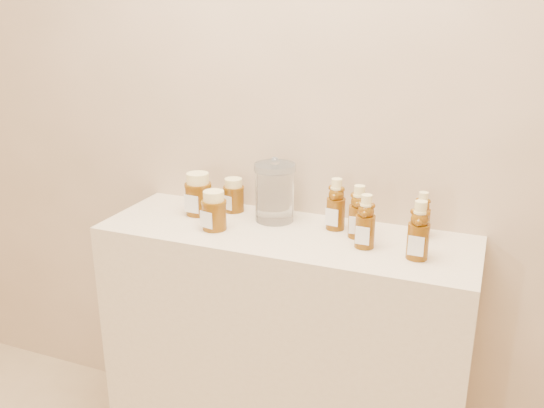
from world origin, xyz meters
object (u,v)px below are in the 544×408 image
at_px(bear_bottle_back_left, 336,201).
at_px(honey_jar_left, 198,194).
at_px(glass_canister, 275,190).
at_px(display_table, 284,354).
at_px(bear_bottle_front_left, 366,218).

relative_size(bear_bottle_back_left, honey_jar_left, 1.30).
relative_size(bear_bottle_back_left, glass_canister, 0.90).
xyz_separation_m(display_table, glass_canister, (-0.07, 0.09, 0.56)).
bearing_deg(display_table, glass_canister, 127.51).
height_order(honey_jar_left, glass_canister, glass_canister).
bearing_deg(glass_canister, honey_jar_left, -171.14).
bearing_deg(bear_bottle_back_left, bear_bottle_front_left, -35.41).
bearing_deg(bear_bottle_front_left, honey_jar_left, 173.79).
xyz_separation_m(bear_bottle_back_left, honey_jar_left, (-0.48, -0.04, -0.02)).
bearing_deg(glass_canister, bear_bottle_back_left, -0.38).
bearing_deg(display_table, bear_bottle_back_left, 32.50).
bearing_deg(honey_jar_left, bear_bottle_front_left, -3.06).
relative_size(display_table, glass_canister, 5.67).
distance_m(bear_bottle_back_left, honey_jar_left, 0.48).
xyz_separation_m(display_table, bear_bottle_back_left, (0.14, 0.09, 0.54)).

